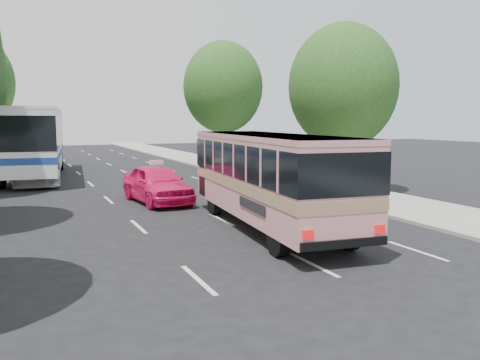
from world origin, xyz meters
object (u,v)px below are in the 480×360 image
pink_bus (269,170)px  tour_coach_front (34,136)px  pink_taxi (157,184)px  white_pickup (37,169)px  tour_coach_rear (31,137)px

pink_bus → tour_coach_front: bearing=114.0°
pink_bus → pink_taxi: bearing=112.4°
pink_bus → white_pickup: bearing=118.1°
pink_taxi → tour_coach_front: (-4.37, 12.08, 1.67)m
white_pickup → tour_coach_front: 3.89m
tour_coach_front → tour_coach_rear: 8.46m
tour_coach_front → white_pickup: bearing=-84.5°
tour_coach_front → tour_coach_rear: (0.00, 8.46, -0.31)m
tour_coach_rear → pink_taxi: bearing=-81.4°
pink_bus → tour_coach_rear: 27.70m
pink_taxi → white_pickup: white_pickup is taller
pink_bus → tour_coach_rear: size_ratio=0.79×
tour_coach_front → tour_coach_rear: bearing=95.5°
pink_bus → white_pickup: (-6.38, 14.97, -1.04)m
pink_bus → white_pickup: pink_bus is taller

